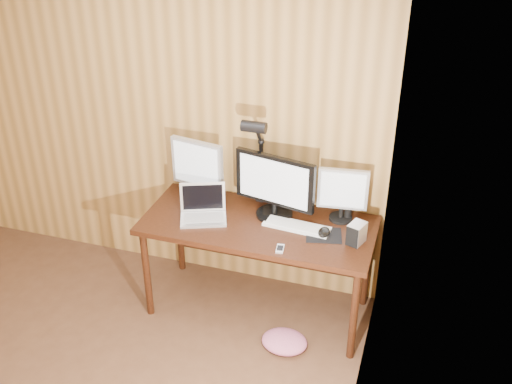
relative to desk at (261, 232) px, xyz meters
The scene contains 13 objects.
desk is the anchor object (origin of this frame).
monitor_center 0.37m from the desk, 36.37° to the left, with size 0.58×0.26×0.46m.
monitor_left 0.65m from the desk, 167.02° to the left, with size 0.41×0.19×0.46m.
monitor_right 0.64m from the desk, 15.10° to the left, with size 0.34×0.16×0.39m.
laptop 0.44m from the desk, 165.03° to the right, with size 0.38×0.34×0.23m.
keyboard 0.30m from the desk, 11.01° to the right, with size 0.47×0.18×0.02m.
mousepad 0.49m from the desk, 11.11° to the right, with size 0.24×0.19×0.00m, color black.
mouse 0.49m from the desk, 11.11° to the right, with size 0.07×0.12×0.04m, color black.
hard_drive 0.71m from the desk, ahead, with size 0.12×0.15×0.14m.
phone 0.43m from the desk, 55.69° to the right, with size 0.06×0.10×0.01m.
speaker 0.63m from the desk, 16.18° to the left, with size 0.05×0.05×0.12m, color black.
desk_lamp 0.60m from the desk, 117.37° to the left, with size 0.17×0.24×0.73m.
fabric_pile 0.77m from the desk, 54.41° to the right, with size 0.32×0.26×0.10m, color #C25D80, non-canonical shape.
Camera 1 is at (1.96, -1.69, 2.95)m, focal length 42.00 mm.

